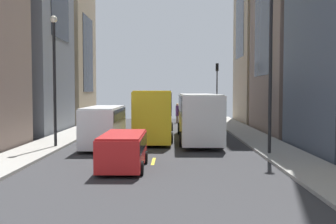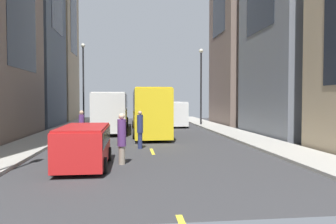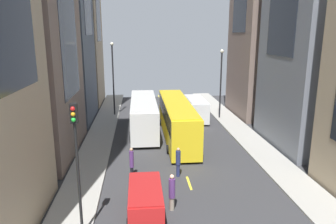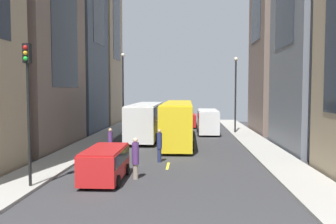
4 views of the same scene
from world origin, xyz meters
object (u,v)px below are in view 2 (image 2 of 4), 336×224
city_bus_white (112,108)px  car_red_1 (150,114)px  streetcar_yellow (148,108)px  pedestrian_crossing_near (122,137)px  pedestrian_waiting_curb (82,128)px  car_red_0 (84,143)px  pedestrian_crossing_mid (140,128)px  delivery_van_white (174,112)px

city_bus_white → car_red_1: bearing=68.8°
streetcar_yellow → pedestrian_crossing_near: streetcar_yellow is taller
city_bus_white → pedestrian_waiting_curb: 11.08m
car_red_0 → pedestrian_crossing_mid: size_ratio=1.94×
car_red_0 → streetcar_yellow: bearing=76.0°
pedestrian_crossing_mid → pedestrian_waiting_curb: bearing=-111.5°
streetcar_yellow → city_bus_white: bearing=141.7°
delivery_van_white → car_red_1: size_ratio=1.32×
city_bus_white → streetcar_yellow: 4.01m
city_bus_white → pedestrian_crossing_near: 15.67m
car_red_0 → car_red_1: car_red_0 is taller
car_red_0 → pedestrian_crossing_near: size_ratio=1.90×
streetcar_yellow → delivery_van_white: bearing=64.2°
car_red_0 → car_red_1: bearing=80.7°
city_bus_white → delivery_van_white: (6.17, 3.78, -0.49)m
delivery_van_white → streetcar_yellow: bearing=-115.8°
delivery_van_white → pedestrian_crossing_mid: delivery_van_white is taller
streetcar_yellow → pedestrian_crossing_mid: (-0.95, -8.74, -0.98)m
city_bus_white → pedestrian_crossing_mid: (2.19, -11.22, -0.86)m
car_red_0 → pedestrian_waiting_curb: pedestrian_waiting_curb is taller
streetcar_yellow → pedestrian_crossing_mid: streetcar_yellow is taller
streetcar_yellow → car_red_1: size_ratio=3.14×
city_bus_white → pedestrian_crossing_mid: size_ratio=5.39×
pedestrian_waiting_curb → pedestrian_crossing_mid: (3.26, -0.22, -0.02)m
pedestrian_crossing_mid → car_red_1: bearing=157.4°
city_bus_white → pedestrian_waiting_curb: bearing=-95.6°
delivery_van_white → pedestrian_crossing_mid: size_ratio=2.69×
streetcar_yellow → car_red_0: 13.98m
car_red_1 → pedestrian_waiting_curb: 22.14m
streetcar_yellow → pedestrian_waiting_curb: streetcar_yellow is taller
city_bus_white → pedestrian_waiting_curb: city_bus_white is taller
streetcar_yellow → pedestrian_crossing_near: (-1.85, -13.11, -0.96)m
pedestrian_crossing_near → streetcar_yellow: bearing=116.0°
pedestrian_waiting_curb → pedestrian_crossing_near: bearing=65.4°
pedestrian_crossing_near → pedestrian_waiting_curb: bearing=151.3°
delivery_van_white → pedestrian_crossing_near: size_ratio=2.64×
streetcar_yellow → car_red_1: 13.10m
streetcar_yellow → delivery_van_white: streetcar_yellow is taller
car_red_0 → car_red_1: (4.32, 26.54, -0.04)m
streetcar_yellow → car_red_1: bearing=85.8°
car_red_0 → pedestrian_crossing_near: 1.58m
car_red_1 → delivery_van_white: bearing=-73.0°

